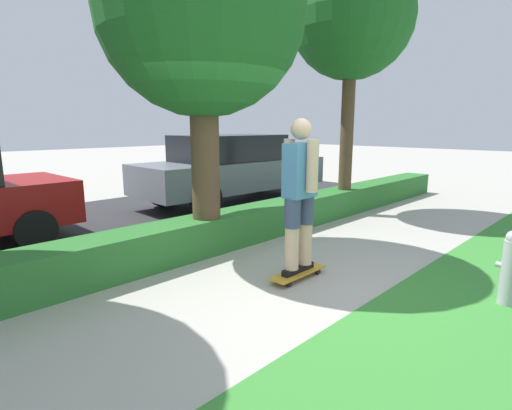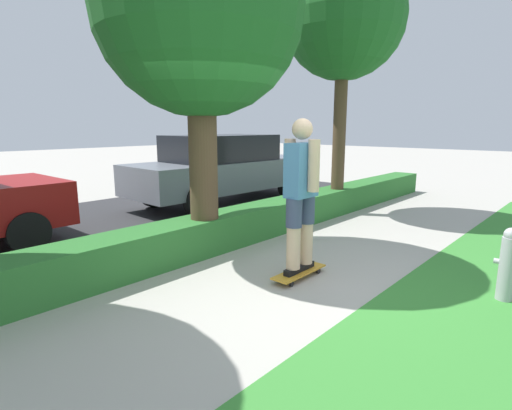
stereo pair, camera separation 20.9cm
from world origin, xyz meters
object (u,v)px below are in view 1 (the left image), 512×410
object	(u,v)px
skater_person	(300,192)
fire_hydrant	(510,268)
tree_mid	(202,13)
tree_far	(352,18)
parked_car_middle	(232,168)
skateboard	(298,273)

from	to	relation	value
skater_person	fire_hydrant	bearing A→B (deg)	-65.24
tree_mid	fire_hydrant	size ratio (longest dim) A/B	5.90
tree_far	fire_hydrant	size ratio (longest dim) A/B	6.40
skater_person	tree_far	distance (m)	4.76
tree_mid	tree_far	bearing A→B (deg)	-0.21
tree_mid	parked_car_middle	distance (m)	4.58
tree_mid	fire_hydrant	xyz separation A→B (m)	(1.04, -3.58, -2.86)
skater_person	fire_hydrant	xyz separation A→B (m)	(0.92, -1.99, -0.66)
skateboard	parked_car_middle	xyz separation A→B (m)	(2.77, 4.19, 0.77)
tree_far	fire_hydrant	world-z (taller)	tree_far
skateboard	skater_person	world-z (taller)	skater_person
tree_far	skater_person	bearing A→B (deg)	-155.97
tree_far	parked_car_middle	world-z (taller)	tree_far
skater_person	tree_mid	bearing A→B (deg)	94.27
skateboard	tree_mid	distance (m)	3.57
skater_person	tree_mid	distance (m)	2.72
skater_person	parked_car_middle	bearing A→B (deg)	56.52
tree_mid	fire_hydrant	bearing A→B (deg)	-73.83
skater_person	tree_far	size ratio (longest dim) A/B	0.36
skateboard	fire_hydrant	world-z (taller)	fire_hydrant
fire_hydrant	tree_mid	bearing A→B (deg)	106.17
tree_mid	parked_car_middle	xyz separation A→B (m)	(2.89, 2.60, -2.42)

